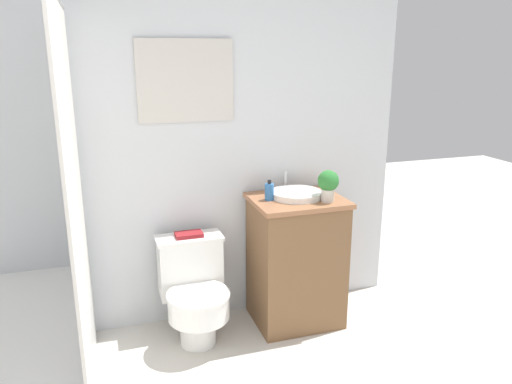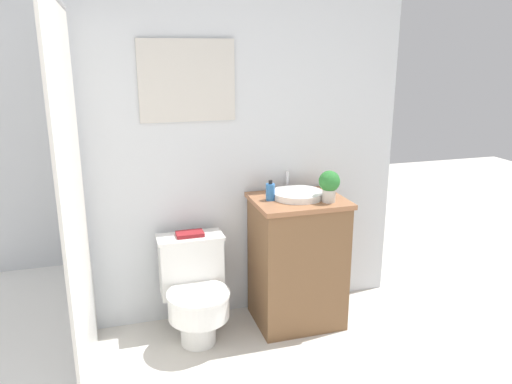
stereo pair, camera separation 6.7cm
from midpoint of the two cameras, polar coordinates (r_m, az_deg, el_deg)
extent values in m
cube|color=silver|center=(3.14, -10.03, 6.42)|extent=(3.18, 0.05, 2.50)
cube|color=beige|center=(3.09, -7.23, 12.50)|extent=(0.58, 0.02, 0.49)
cube|color=silver|center=(3.08, -7.22, 12.50)|extent=(0.55, 0.01, 0.46)
cube|color=white|center=(2.79, -24.00, -18.53)|extent=(0.61, 1.49, 0.48)
cube|color=silver|center=(2.41, -19.19, -1.69)|extent=(0.01, 1.37, 1.78)
cylinder|color=white|center=(3.21, -5.99, -15.15)|extent=(0.22, 0.22, 0.20)
cylinder|color=white|center=(3.09, -5.92, -12.84)|extent=(0.37, 0.37, 0.14)
cylinder|color=white|center=(3.05, -5.96, -11.52)|extent=(0.38, 0.38, 0.02)
cube|color=white|center=(3.23, -6.82, -8.39)|extent=(0.39, 0.19, 0.37)
cube|color=white|center=(3.15, -6.94, -5.15)|extent=(0.41, 0.20, 0.02)
cube|color=brown|center=(3.31, 5.30, -8.10)|extent=(0.55, 0.45, 0.82)
cube|color=#9E6642|center=(3.16, 5.50, -0.99)|extent=(0.58, 0.48, 0.03)
cylinder|color=white|center=(3.17, 5.38, -0.29)|extent=(0.33, 0.33, 0.04)
cylinder|color=silver|center=(3.32, 4.19, 1.33)|extent=(0.02, 0.02, 0.13)
cylinder|color=#2D6BB2|center=(3.09, 2.27, -0.01)|extent=(0.06, 0.06, 0.10)
cylinder|color=black|center=(3.07, 2.29, 1.15)|extent=(0.02, 0.02, 0.02)
cylinder|color=beige|center=(3.09, 8.94, -0.42)|extent=(0.08, 0.08, 0.08)
sphere|color=#2D7A33|center=(3.07, 9.01, 1.22)|extent=(0.13, 0.13, 0.13)
cube|color=maroon|center=(3.14, -6.95, -4.78)|extent=(0.17, 0.10, 0.02)
camera|label=1|loc=(0.03, -89.32, 0.19)|focal=35.00mm
camera|label=2|loc=(0.03, 90.68, -0.19)|focal=35.00mm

